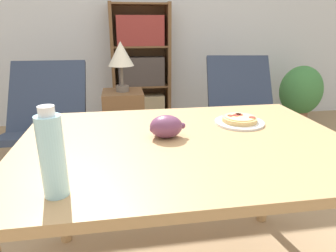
{
  "coord_description": "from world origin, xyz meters",
  "views": [
    {
      "loc": [
        -0.26,
        -1.11,
        1.18
      ],
      "look_at": [
        -0.09,
        -0.03,
        0.8
      ],
      "focal_mm": 32.0,
      "sensor_mm": 36.0,
      "label": 1
    }
  ],
  "objects": [
    {
      "name": "potted_plant_floor",
      "position": [
        1.82,
        2.04,
        0.41
      ],
      "size": [
        0.5,
        0.43,
        0.73
      ],
      "color": "#8E5B42",
      "rests_on": "ground_plane"
    },
    {
      "name": "lounge_chair_near",
      "position": [
        -0.87,
        1.29,
        0.29
      ],
      "size": [
        0.63,
        0.77,
        0.88
      ],
      "rotation": [
        0.0,
        0.0,
        -0.02
      ],
      "color": "black",
      "rests_on": "ground_plane"
    },
    {
      "name": "pizza_on_plate",
      "position": [
        0.27,
        0.13,
        0.75
      ],
      "size": [
        0.22,
        0.22,
        0.04
      ],
      "color": "white",
      "rests_on": "dining_table"
    },
    {
      "name": "lounge_chair_far",
      "position": [
        0.86,
        1.46,
        0.29
      ],
      "size": [
        0.71,
        0.85,
        0.88
      ],
      "rotation": [
        0.0,
        0.0,
        -0.16
      ],
      "color": "black",
      "rests_on": "ground_plane"
    },
    {
      "name": "grape_bunch",
      "position": [
        -0.09,
        0.01,
        0.78
      ],
      "size": [
        0.15,
        0.1,
        0.09
      ],
      "color": "#6B3856",
      "rests_on": "dining_table"
    },
    {
      "name": "side_table",
      "position": [
        -0.25,
        1.4,
        0.32
      ],
      "size": [
        0.34,
        0.34,
        0.64
      ],
      "color": "brown",
      "rests_on": "ground_plane"
    },
    {
      "name": "dining_table",
      "position": [
        -0.02,
        -0.03,
        0.65
      ],
      "size": [
        1.31,
        0.94,
        0.74
      ],
      "color": "tan",
      "rests_on": "ground_plane"
    },
    {
      "name": "bookshelf",
      "position": [
        -0.01,
        2.45,
        0.67
      ],
      "size": [
        0.68,
        0.29,
        1.41
      ],
      "color": "brown",
      "rests_on": "ground_plane"
    },
    {
      "name": "table_lamp",
      "position": [
        -0.25,
        1.4,
        0.93
      ],
      "size": [
        0.21,
        0.21,
        0.41
      ],
      "color": "#665B51",
      "rests_on": "side_table"
    },
    {
      "name": "wall_back",
      "position": [
        0.0,
        2.62,
        1.3
      ],
      "size": [
        8.0,
        0.05,
        2.6
      ],
      "color": "silver",
      "rests_on": "ground_plane"
    },
    {
      "name": "drink_bottle",
      "position": [
        -0.45,
        -0.37,
        0.86
      ],
      "size": [
        0.07,
        0.07,
        0.25
      ],
      "color": "#A3DBEA",
      "rests_on": "dining_table"
    }
  ]
}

